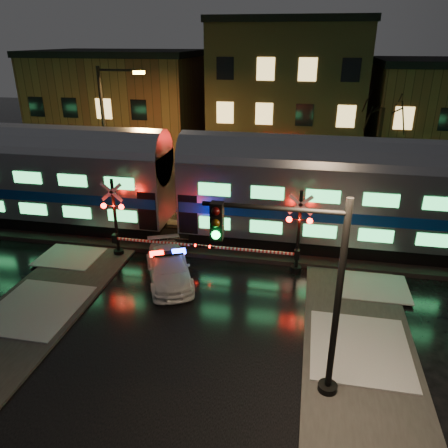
{
  "coord_description": "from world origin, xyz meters",
  "views": [
    {
      "loc": [
        4.16,
        -16.48,
        10.46
      ],
      "look_at": [
        0.39,
        2.5,
        2.2
      ],
      "focal_mm": 35.0,
      "sensor_mm": 36.0,
      "label": 1
    }
  ],
  "objects_px": {
    "crossing_signal_right": "(290,240)",
    "crossing_signal_left": "(122,226)",
    "traffic_light": "(302,296)",
    "streetlight": "(109,130)",
    "police_car": "(169,267)"
  },
  "relations": [
    {
      "from": "police_car",
      "to": "traffic_light",
      "type": "height_order",
      "value": "traffic_light"
    },
    {
      "from": "police_car",
      "to": "crossing_signal_right",
      "type": "height_order",
      "value": "crossing_signal_right"
    },
    {
      "from": "crossing_signal_right",
      "to": "streetlight",
      "type": "bearing_deg",
      "value": 150.56
    },
    {
      "from": "police_car",
      "to": "streetlight",
      "type": "bearing_deg",
      "value": 102.79
    },
    {
      "from": "crossing_signal_left",
      "to": "streetlight",
      "type": "relative_size",
      "value": 0.66
    },
    {
      "from": "traffic_light",
      "to": "streetlight",
      "type": "relative_size",
      "value": 0.74
    },
    {
      "from": "traffic_light",
      "to": "streetlight",
      "type": "distance_m",
      "value": 19.12
    },
    {
      "from": "crossing_signal_right",
      "to": "streetlight",
      "type": "height_order",
      "value": "streetlight"
    },
    {
      "from": "streetlight",
      "to": "police_car",
      "type": "bearing_deg",
      "value": -52.95
    },
    {
      "from": "police_car",
      "to": "traffic_light",
      "type": "bearing_deg",
      "value": -68.08
    },
    {
      "from": "police_car",
      "to": "crossing_signal_right",
      "type": "distance_m",
      "value": 5.83
    },
    {
      "from": "traffic_light",
      "to": "streetlight",
      "type": "xyz_separation_m",
      "value": [
        -12.52,
        14.36,
        1.63
      ]
    },
    {
      "from": "police_car",
      "to": "traffic_light",
      "type": "relative_size",
      "value": 0.75
    },
    {
      "from": "crossing_signal_right",
      "to": "crossing_signal_left",
      "type": "xyz_separation_m",
      "value": [
        -8.44,
        -0.0,
        -0.0
      ]
    },
    {
      "from": "crossing_signal_left",
      "to": "traffic_light",
      "type": "relative_size",
      "value": 0.88
    }
  ]
}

